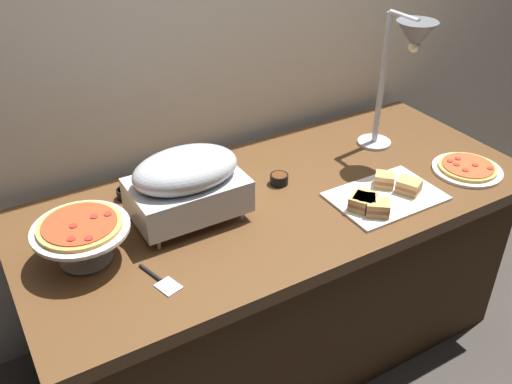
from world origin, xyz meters
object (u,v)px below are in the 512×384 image
(heat_lamp, at_px, (408,50))
(sauce_cup_far, at_px, (279,179))
(sauce_cup_near, at_px, (125,193))
(sandwich_platter, at_px, (381,197))
(serving_spatula, at_px, (160,280))
(chafing_dish, at_px, (187,182))
(pizza_plate_center, at_px, (81,230))
(pizza_plate_front, at_px, (467,168))

(heat_lamp, distance_m, sauce_cup_far, 0.67)
(heat_lamp, distance_m, sauce_cup_near, 1.16)
(sandwich_platter, bearing_deg, heat_lamp, 41.21)
(heat_lamp, bearing_deg, serving_spatula, -168.38)
(chafing_dish, bearing_deg, serving_spatula, -130.73)
(heat_lamp, distance_m, sandwich_platter, 0.55)
(heat_lamp, relative_size, sauce_cup_far, 8.20)
(pizza_plate_center, height_order, serving_spatula, pizza_plate_center)
(heat_lamp, xyz_separation_m, sauce_cup_near, (-1.05, 0.25, -0.42))
(pizza_plate_front, xyz_separation_m, serving_spatula, (-1.27, 0.02, -0.01))
(chafing_dish, xyz_separation_m, sandwich_platter, (0.63, -0.25, -0.12))
(pizza_plate_front, bearing_deg, sandwich_platter, 179.14)
(sauce_cup_far, relative_size, serving_spatula, 0.40)
(sauce_cup_near, bearing_deg, sandwich_platter, -31.92)
(chafing_dish, relative_size, sauce_cup_near, 6.49)
(chafing_dish, height_order, sauce_cup_far, chafing_dish)
(sandwich_platter, bearing_deg, chafing_dish, 158.33)
(sandwich_platter, distance_m, sauce_cup_far, 0.38)
(heat_lamp, bearing_deg, sauce_cup_far, 174.54)
(serving_spatula, bearing_deg, sauce_cup_near, 82.49)
(chafing_dish, bearing_deg, pizza_plate_front, -13.62)
(sandwich_platter, xyz_separation_m, serving_spatula, (-0.84, 0.01, -0.02))
(pizza_plate_center, relative_size, serving_spatula, 1.70)
(pizza_plate_front, bearing_deg, sauce_cup_near, 157.90)
(heat_lamp, bearing_deg, sauce_cup_near, 166.81)
(pizza_plate_front, xyz_separation_m, sandwich_platter, (-0.43, 0.01, 0.01))
(chafing_dish, distance_m, pizza_plate_center, 0.37)
(heat_lamp, distance_m, pizza_plate_center, 1.31)
(pizza_plate_front, distance_m, serving_spatula, 1.27)
(heat_lamp, bearing_deg, pizza_plate_front, -57.01)
(sandwich_platter, relative_size, serving_spatula, 2.27)
(heat_lamp, relative_size, pizza_plate_front, 2.11)
(sandwich_platter, bearing_deg, pizza_plate_center, 167.77)
(sandwich_platter, relative_size, sauce_cup_near, 6.77)
(pizza_plate_front, relative_size, serving_spatula, 1.54)
(serving_spatula, bearing_deg, pizza_plate_center, 127.22)
(sandwich_platter, bearing_deg, pizza_plate_front, -0.86)
(chafing_dish, relative_size, sauce_cup_far, 5.51)
(sauce_cup_far, bearing_deg, sandwich_platter, -49.42)
(sauce_cup_near, xyz_separation_m, sauce_cup_far, (0.53, -0.20, 0.00))
(chafing_dish, height_order, pizza_plate_front, chafing_dish)
(serving_spatula, bearing_deg, chafing_dish, 49.27)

